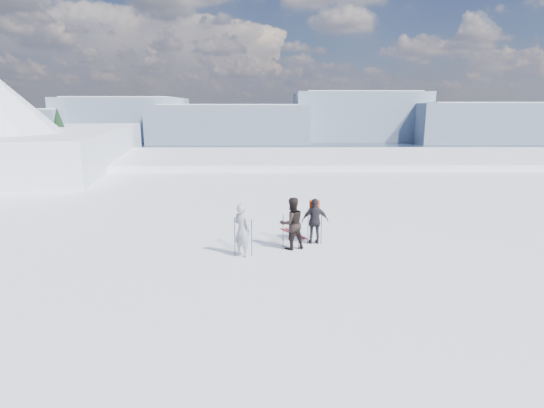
{
  "coord_description": "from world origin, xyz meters",
  "views": [
    {
      "loc": [
        -2.21,
        -11.31,
        4.91
      ],
      "look_at": [
        -2.03,
        3.0,
        1.68
      ],
      "focal_mm": 28.0,
      "sensor_mm": 36.0,
      "label": 1
    }
  ],
  "objects": [
    {
      "name": "near_ridge",
      "position": [
        -26.56,
        29.34,
        -3.48
      ],
      "size": [
        31.37,
        35.68,
        25.62
      ],
      "color": "white",
      "rests_on": "ground"
    },
    {
      "name": "skier_grey",
      "position": [
        -3.05,
        2.42,
        0.91
      ],
      "size": [
        0.79,
        0.75,
        1.83
      ],
      "primitive_type": "imported",
      "rotation": [
        0.0,
        0.0,
        2.48
      ],
      "color": "#9599A3",
      "rests_on": "ground"
    },
    {
      "name": "ski_poles",
      "position": [
        -1.64,
        3.03,
        0.65
      ],
      "size": [
        3.12,
        1.36,
        1.37
      ],
      "color": "black",
      "rests_on": "ground"
    },
    {
      "name": "lake_basin",
      "position": [
        0.0,
        30.0,
        -6.5
      ],
      "size": [
        820.0,
        820.0,
        71.62
      ],
      "color": "white",
      "rests_on": "ground"
    },
    {
      "name": "far_mountain_range",
      "position": [
        29.6,
        454.78,
        -7.19
      ],
      "size": [
        770.0,
        110.0,
        53.0
      ],
      "color": "slate",
      "rests_on": "ground"
    },
    {
      "name": "skier_dark",
      "position": [
        -1.33,
        3.15,
        0.94
      ],
      "size": [
        1.11,
        0.99,
        1.88
      ],
      "primitive_type": "imported",
      "rotation": [
        0.0,
        0.0,
        3.52
      ],
      "color": "black",
      "rests_on": "ground"
    },
    {
      "name": "skis_loose",
      "position": [
        -1.12,
        4.98,
        0.01
      ],
      "size": [
        1.05,
        1.56,
        0.03
      ],
      "color": "black",
      "rests_on": "ground"
    },
    {
      "name": "skier_pack",
      "position": [
        -0.44,
        3.75,
        0.85
      ],
      "size": [
        1.01,
        0.45,
        1.71
      ],
      "primitive_type": "imported",
      "rotation": [
        0.0,
        0.0,
        3.17
      ],
      "color": "black",
      "rests_on": "ground"
    },
    {
      "name": "backpack",
      "position": [
        -0.44,
        4.0,
        1.98
      ],
      "size": [
        0.37,
        0.22,
        0.55
      ],
      "primitive_type": "cube",
      "rotation": [
        0.0,
        0.0,
        3.17
      ],
      "color": "#C53D12",
      "rests_on": "skier_pack"
    }
  ]
}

